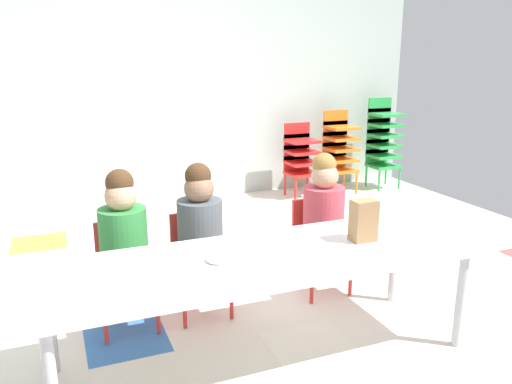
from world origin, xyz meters
The scene contains 12 objects.
ground_plane centered at (-0.01, 0.00, -0.01)m, with size 6.57×4.55×0.02m.
back_wall centered at (0.00, 2.27, 1.28)m, with size 6.57×0.10×2.57m, color #B2C1B7.
craft_table centered at (0.18, -0.89, 0.52)m, with size 2.16×0.68×0.56m.
seated_child_near_camera centered at (-0.41, -0.32, 0.55)m, with size 0.32×0.31×0.92m.
seated_child_middle_seat centered at (0.02, -0.32, 0.55)m, with size 0.33×0.33×0.92m.
seated_child_far_right centered at (0.83, -0.32, 0.55)m, with size 0.34×0.34×0.92m.
kid_chair_red_stack centered at (1.79, 1.87, 0.46)m, with size 0.32×0.30×0.80m.
kid_chair_orange_stack centered at (2.27, 1.87, 0.52)m, with size 0.32×0.30×0.92m.
kid_chair_green_stack centered at (2.86, 1.87, 0.58)m, with size 0.32×0.30×1.04m.
paper_bag_brown centered at (0.74, -0.90, 0.67)m, with size 0.13×0.09×0.22m, color #9E754C.
paper_plate_near_edge centered at (-0.06, -0.91, 0.57)m, with size 0.18×0.18×0.01m, color white.
donut_powdered_on_plate centered at (-0.06, -0.91, 0.59)m, with size 0.11×0.11×0.03m, color white.
Camera 1 is at (-0.73, -3.03, 1.50)m, focal length 35.85 mm.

